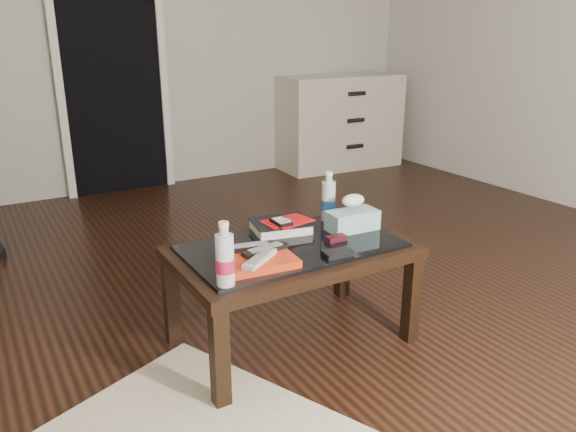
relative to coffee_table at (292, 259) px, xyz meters
name	(u,v)px	position (x,y,z in m)	size (l,w,h in m)	color
ground	(318,287)	(0.41, 0.40, -0.40)	(5.00, 5.00, 0.00)	black
doorway	(112,68)	(0.01, 2.86, 0.63)	(0.90, 0.08, 2.07)	black
coffee_table	(292,259)	(0.00, 0.00, 0.00)	(1.00, 0.60, 0.46)	black
dresser	(340,122)	(2.12, 2.63, 0.05)	(1.22, 0.56, 0.90)	beige
magazines	(258,261)	(-0.22, -0.11, 0.08)	(0.28, 0.21, 0.03)	red
remote_silver	(260,258)	(-0.23, -0.15, 0.11)	(0.20, 0.05, 0.02)	#B1B2B7
remote_black_front	(265,249)	(-0.17, -0.08, 0.11)	(0.20, 0.05, 0.02)	black
remote_black_back	(250,247)	(-0.21, -0.02, 0.11)	(0.20, 0.05, 0.02)	black
textbook	(281,226)	(0.04, 0.17, 0.09)	(0.25, 0.20, 0.05)	black
dvd_mailers	(285,221)	(0.06, 0.16, 0.11)	(0.19, 0.14, 0.01)	red
ipod	(281,222)	(0.02, 0.14, 0.12)	(0.06, 0.10, 0.02)	black
flip_phone	(336,238)	(0.19, -0.05, 0.08)	(0.09, 0.05, 0.02)	#330B11
wallet	(338,253)	(0.10, -0.19, 0.07)	(0.12, 0.07, 0.02)	black
water_bottle_left	(225,254)	(-0.40, -0.21, 0.18)	(0.07, 0.07, 0.24)	silver
water_bottle_right	(328,196)	(0.32, 0.19, 0.18)	(0.07, 0.07, 0.24)	#B6BCC1
tissue_box	(352,220)	(0.33, 0.02, 0.11)	(0.23, 0.12, 0.09)	teal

